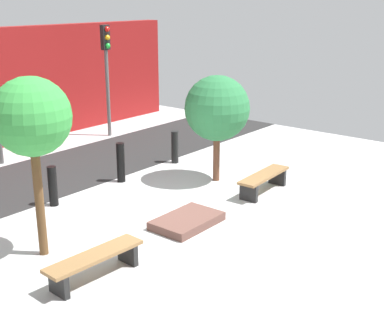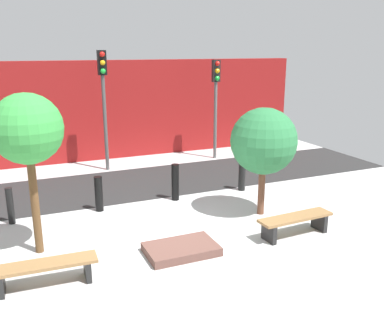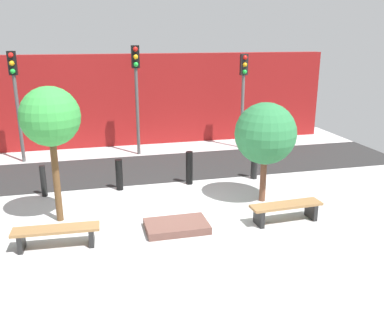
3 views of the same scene
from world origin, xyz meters
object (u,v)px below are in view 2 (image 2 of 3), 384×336
tree_behind_left_bench (27,130)px  bench_right (295,221)px  bollard_left (99,194)px  bollard_right (242,175)px  planter_bed (181,249)px  bollard_far_left (10,206)px  tree_behind_right_bench (264,142)px  bollard_center (175,182)px  traffic_light_mid_east (216,91)px  bench_left (45,269)px  traffic_light_mid_west (103,89)px

tree_behind_left_bench → bench_right: bearing=-15.0°
tree_behind_left_bench → bollard_left: 3.17m
bollard_left → bollard_right: bearing=0.0°
planter_bed → bollard_far_left: (-3.12, 3.01, 0.36)m
tree_behind_right_bench → bollard_right: (0.48, 1.80, -1.40)m
bollard_right → bollard_center: bearing=180.0°
planter_bed → bollard_right: size_ratio=1.59×
bollard_left → traffic_light_mid_east: (5.12, 3.72, 2.04)m
planter_bed → bollard_right: 4.35m
bench_left → bollard_left: bearing=66.4°
bench_left → planter_bed: bearing=7.2°
bollard_right → bollard_left: bearing=180.0°
bollard_far_left → traffic_light_mid_east: (7.20, 3.72, 2.05)m
planter_bed → bollard_left: size_ratio=1.58×
planter_bed → tree_behind_left_bench: (-2.63, 1.21, 2.43)m
traffic_light_mid_west → bollard_center: bearing=-74.4°
bench_right → traffic_light_mid_west: bearing=108.0°
bollard_far_left → bench_left: bearing=-81.4°
bollard_far_left → bollard_center: 4.15m
traffic_light_mid_west → bollard_left: bearing=-105.6°
bench_right → planter_bed: bearing=172.8°
tree_behind_right_bench → bollard_far_left: bearing=162.6°
bench_right → tree_behind_right_bench: tree_behind_right_bench is taller
tree_behind_left_bench → bollard_center: tree_behind_left_bench is taller
bench_left → bollard_left: size_ratio=1.99×
bench_right → bollard_center: (-1.59, 3.21, 0.17)m
bench_right → bench_left: bearing=177.2°
bollard_left → bollard_right: 4.15m
planter_bed → traffic_light_mid_east: bearing=58.7°
bollard_right → traffic_light_mid_east: 4.35m
bollard_left → bollard_center: size_ratio=0.90×
bollard_center → bench_right: bearing=-63.6°
bench_left → bollard_center: 4.88m
bollard_far_left → traffic_light_mid_east: bearing=27.3°
bench_left → planter_bed: 2.65m
bench_left → bollard_far_left: size_ratio=2.04×
bench_right → bollard_far_left: size_ratio=2.01×
traffic_light_mid_west → traffic_light_mid_east: traffic_light_mid_west is taller
bollard_center → bollard_right: size_ratio=1.11×
bollard_left → traffic_light_mid_east: bearing=36.0°
tree_behind_left_bench → bollard_center: 4.56m
bollard_center → traffic_light_mid_west: bearing=105.6°
bollard_center → bollard_right: bollard_center is taller
bench_left → bench_right: 5.26m
bench_left → tree_behind_right_bench: tree_behind_right_bench is taller
bench_left → bollard_far_left: bearing=101.4°
bollard_center → bollard_right: 2.08m
traffic_light_mid_west → bollard_right: bearing=-50.0°
planter_bed → bollard_center: size_ratio=1.43×
bench_right → tree_behind_right_bench: size_ratio=0.67×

